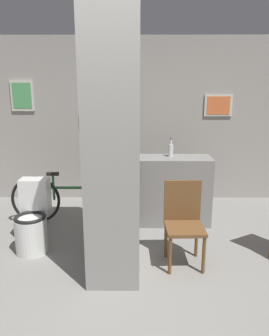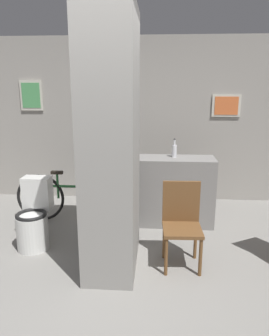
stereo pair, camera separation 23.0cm
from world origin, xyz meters
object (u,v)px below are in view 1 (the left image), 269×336
(bicycle, at_px, (73,199))
(bottle_tall, at_px, (171,150))
(toilet, at_px, (33,222))
(chair_near_pillar, at_px, (184,220))

(bicycle, xyz_separation_m, bottle_tall, (1.33, 0.10, 0.67))
(toilet, xyz_separation_m, bottle_tall, (1.66, 0.83, 0.68))
(toilet, height_order, bicycle, toilet)
(chair_near_pillar, height_order, bicycle, chair_near_pillar)
(bicycle, bearing_deg, toilet, -114.30)
(toilet, relative_size, bicycle, 0.47)
(toilet, distance_m, chair_near_pillar, 1.73)
(chair_near_pillar, xyz_separation_m, bottle_tall, (-0.04, 1.10, 0.54))
(chair_near_pillar, bearing_deg, toilet, 168.92)
(toilet, height_order, chair_near_pillar, chair_near_pillar)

